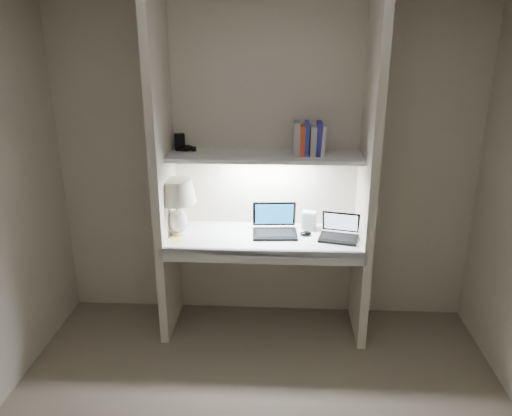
# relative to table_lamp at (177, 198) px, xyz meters

# --- Properties ---
(back_wall) EXTENTS (3.20, 0.01, 2.50)m
(back_wall) POSITION_rel_table_lamp_xyz_m (0.64, 0.28, 0.19)
(back_wall) COLOR beige
(back_wall) RESTS_ON floor
(alcove_panel_left) EXTENTS (0.06, 0.55, 2.50)m
(alcove_panel_left) POSITION_rel_table_lamp_xyz_m (-0.09, 0.00, 0.19)
(alcove_panel_left) COLOR beige
(alcove_panel_left) RESTS_ON floor
(alcove_panel_right) EXTENTS (0.06, 0.55, 2.50)m
(alcove_panel_right) POSITION_rel_table_lamp_xyz_m (1.37, 0.00, 0.19)
(alcove_panel_right) COLOR beige
(alcove_panel_right) RESTS_ON floor
(desk) EXTENTS (1.40, 0.55, 0.04)m
(desk) POSITION_rel_table_lamp_xyz_m (0.64, 0.00, -0.31)
(desk) COLOR white
(desk) RESTS_ON alcove_panel_left
(desk_apron) EXTENTS (1.46, 0.03, 0.10)m
(desk_apron) POSITION_rel_table_lamp_xyz_m (0.64, -0.26, -0.34)
(desk_apron) COLOR silver
(desk_apron) RESTS_ON desk
(shelf) EXTENTS (1.40, 0.36, 0.03)m
(shelf) POSITION_rel_table_lamp_xyz_m (0.64, 0.10, 0.29)
(shelf) COLOR silver
(shelf) RESTS_ON back_wall
(strip_light) EXTENTS (0.60, 0.04, 0.02)m
(strip_light) POSITION_rel_table_lamp_xyz_m (0.64, 0.10, 0.27)
(strip_light) COLOR white
(strip_light) RESTS_ON shelf
(table_lamp) EXTENTS (0.29, 0.29, 0.42)m
(table_lamp) POSITION_rel_table_lamp_xyz_m (0.00, 0.00, 0.00)
(table_lamp) COLOR white
(table_lamp) RESTS_ON desk
(laptop_main) EXTENTS (0.34, 0.30, 0.22)m
(laptop_main) POSITION_rel_table_lamp_xyz_m (0.72, 0.06, -0.24)
(laptop_main) COLOR black
(laptop_main) RESTS_ON desk
(laptop_netbook) EXTENTS (0.32, 0.30, 0.18)m
(laptop_netbook) POSITION_rel_table_lamp_xyz_m (1.19, -0.01, -0.25)
(laptop_netbook) COLOR black
(laptop_netbook) RESTS_ON desk
(speaker) EXTENTS (0.12, 0.10, 0.15)m
(speaker) POSITION_rel_table_lamp_xyz_m (0.98, 0.14, -0.21)
(speaker) COLOR silver
(speaker) RESTS_ON desk
(mouse) EXTENTS (0.09, 0.07, 0.03)m
(mouse) POSITION_rel_table_lamp_xyz_m (0.95, 0.02, -0.27)
(mouse) COLOR black
(mouse) RESTS_ON desk
(cable_coil) EXTENTS (0.13, 0.13, 0.01)m
(cable_coil) POSITION_rel_table_lamp_xyz_m (0.67, 0.00, -0.28)
(cable_coil) COLOR black
(cable_coil) RESTS_ON desk
(sticky_note) EXTENTS (0.08, 0.08, 0.00)m
(sticky_note) POSITION_rel_table_lamp_xyz_m (0.00, -0.10, -0.29)
(sticky_note) COLOR #FFF035
(sticky_note) RESTS_ON desk
(book_row) EXTENTS (0.23, 0.16, 0.24)m
(book_row) POSITION_rel_table_lamp_xyz_m (0.95, 0.10, 0.42)
(book_row) COLOR silver
(book_row) RESTS_ON shelf
(shelf_box) EXTENTS (0.08, 0.07, 0.12)m
(shelf_box) POSITION_rel_table_lamp_xyz_m (0.00, 0.21, 0.37)
(shelf_box) COLOR black
(shelf_box) RESTS_ON shelf
(shelf_gadget) EXTENTS (0.12, 0.10, 0.05)m
(shelf_gadget) POSITION_rel_table_lamp_xyz_m (0.05, 0.17, 0.33)
(shelf_gadget) COLOR black
(shelf_gadget) RESTS_ON shelf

